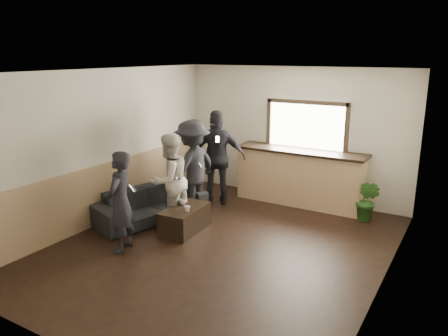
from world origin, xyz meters
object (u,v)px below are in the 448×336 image
Objects in this scene: cup_b at (187,209)px; person_c at (192,167)px; potted_plant at (367,201)px; cup_a at (183,202)px; person_b at (169,180)px; bar_counter at (300,174)px; sofa at (151,204)px; person_a at (120,202)px; person_d at (218,158)px; coffee_table at (185,219)px.

person_c reaches higher than cup_b.
potted_plant is (2.52, 2.23, -0.08)m from cup_b.
person_b is at bearing -176.92° from cup_a.
person_b is 0.92× the size of person_c.
bar_counter is 3.11m from sofa.
person_a is 1.98m from person_c.
sofa is at bearing 166.74° from cup_b.
cup_b is (1.00, -0.24, 0.17)m from sofa.
potted_plant is at bearing -12.47° from bar_counter.
sofa is at bearing -81.60° from person_b.
potted_plant is at bearing 41.48° from cup_b.
person_a is at bearing -141.39° from sofa.
person_a reaches higher than cup_b.
person_c reaches higher than potted_plant.
sofa is 0.75m from cup_a.
cup_b is at bearing -112.40° from bar_counter.
bar_counter is 1.74m from person_d.
cup_a is 0.07× the size of person_c.
sofa is at bearing 34.96° from person_d.
cup_b is (0.27, -0.24, -0.00)m from cup_a.
cup_a is at bearing 149.53° from person_a.
person_b is (-0.40, 0.10, 0.63)m from coffee_table.
cup_a reaches higher than coffee_table.
bar_counter is 1.67× the size of person_a.
bar_counter is 1.52m from potted_plant.
cup_b is at bearing 133.79° from person_a.
person_b reaches higher than person_a.
cup_a is 1.33m from person_a.
person_d reaches higher than potted_plant.
person_a is 2.68m from person_d.
cup_b is 0.06× the size of person_b.
cup_a is 0.89m from person_c.
cup_b is 0.13× the size of potted_plant.
cup_b is at bearing 71.43° from person_d.
person_d reaches higher than person_c.
coffee_table is 0.49× the size of person_d.
sofa is 1.05m from person_c.
person_c is at bearing 119.76° from cup_b.
coffee_table is 9.39× the size of cup_b.
person_d reaches higher than person_b.
person_c is at bearing -169.42° from person_b.
sofa is (-2.05, -2.32, -0.33)m from bar_counter.
cup_b is at bearing -138.52° from potted_plant.
potted_plant is (3.52, 1.99, 0.09)m from sofa.
sofa is 20.49× the size of cup_b.
cup_b is 3.36m from potted_plant.
coffee_table is 1.21× the size of potted_plant.
bar_counter is 1.59× the size of person_b.
person_c is (-3.07, -1.27, 0.52)m from potted_plant.
person_a reaches higher than cup_a.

